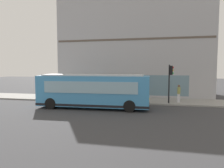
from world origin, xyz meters
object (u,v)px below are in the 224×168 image
at_px(traffic_light_near_corner, 170,77).
at_px(fire_hydrant, 148,98).
at_px(city_bus_nearside, 93,91).
at_px(pedestrian_walking_along_curb, 179,92).
at_px(pedestrian_by_light_pole, 102,90).

bearing_deg(traffic_light_near_corner, fire_hydrant, 81.36).
distance_m(city_bus_nearside, fire_hydrant, 6.03).
bearing_deg(traffic_light_near_corner, city_bus_nearside, 115.07).
height_order(traffic_light_near_corner, pedestrian_walking_along_curb, traffic_light_near_corner).
relative_size(city_bus_nearside, pedestrian_walking_along_curb, 5.63).
height_order(fire_hydrant, pedestrian_walking_along_curb, pedestrian_walking_along_curb).
relative_size(fire_hydrant, pedestrian_walking_along_curb, 0.41).
distance_m(traffic_light_near_corner, fire_hydrant, 3.19).
bearing_deg(fire_hydrant, pedestrian_walking_along_curb, -80.86).
height_order(city_bus_nearside, fire_hydrant, city_bus_nearside).
distance_m(fire_hydrant, pedestrian_by_light_pole, 5.96).
height_order(pedestrian_by_light_pole, pedestrian_walking_along_curb, pedestrian_walking_along_curb).
bearing_deg(traffic_light_near_corner, pedestrian_by_light_pole, 72.26).
bearing_deg(city_bus_nearside, fire_hydrant, -53.05).
bearing_deg(pedestrian_walking_along_curb, fire_hydrant, 99.14).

